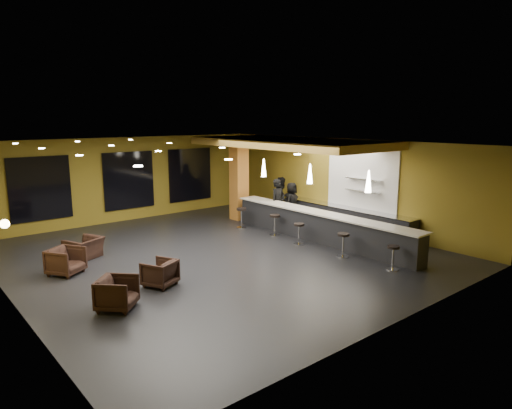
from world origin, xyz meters
TOP-DOWN VIEW (x-y plane):
  - floor at (0.00, 0.00)m, footprint 12.00×13.00m
  - ceiling at (0.00, 0.00)m, footprint 12.00×13.00m
  - wall_back at (0.00, 6.55)m, footprint 12.00×0.10m
  - wall_front at (0.00, -6.55)m, footprint 12.00×0.10m
  - wall_left at (-6.05, 0.00)m, footprint 0.10×13.00m
  - wall_right at (6.05, 0.00)m, footprint 0.10×13.00m
  - wood_soffit at (4.00, 1.00)m, footprint 3.60×8.00m
  - window_left at (-3.50, 6.44)m, footprint 2.20×0.06m
  - window_center at (0.00, 6.44)m, footprint 2.20×0.06m
  - window_right at (3.00, 6.44)m, footprint 2.20×0.06m
  - tile_backsplash at (5.96, -1.00)m, footprint 0.06×3.20m
  - bar_counter at (3.65, -1.00)m, footprint 0.60×8.00m
  - bar_top at (3.65, -1.00)m, footprint 0.78×8.10m
  - prep_counter at (5.65, -0.50)m, footprint 0.70×6.00m
  - prep_top at (5.65, -0.50)m, footprint 0.72×6.00m
  - wall_shelf_lower at (5.82, -1.20)m, footprint 0.30×1.50m
  - wall_shelf_upper at (5.82, -1.20)m, footprint 0.30×1.50m
  - column at (3.65, 3.60)m, footprint 0.60×0.60m
  - wall_sconce at (-5.88, 0.50)m, footprint 0.22×0.22m
  - pendant_0 at (3.65, -3.00)m, footprint 0.20×0.20m
  - pendant_1 at (3.65, -0.50)m, footprint 0.20×0.20m
  - pendant_2 at (3.65, 2.00)m, footprint 0.20×0.20m
  - staff_a at (4.15, 1.69)m, footprint 0.72×0.50m
  - staff_b at (5.14, 2.53)m, footprint 0.96×0.79m
  - staff_c at (5.01, 1.79)m, footprint 0.95×0.79m
  - armchair_a at (-4.21, -1.99)m, footprint 1.15×1.15m
  - armchair_b at (-2.77, -1.31)m, footprint 1.00×1.01m
  - armchair_c at (-4.35, 1.16)m, footprint 1.14×1.14m
  - armchair_d at (-3.44, 2.32)m, footprint 1.26×1.19m
  - bar_stool_0 at (2.97, -4.46)m, footprint 0.36×0.36m
  - bar_stool_1 at (2.83, -2.76)m, footprint 0.39×0.39m
  - bar_stool_2 at (2.79, -0.86)m, footprint 0.38×0.38m
  - bar_stool_3 at (2.97, 0.58)m, footprint 0.40×0.40m
  - bar_stool_4 at (2.74, 2.28)m, footprint 0.41×0.41m

SIDE VIEW (x-z plane):
  - floor at x=0.00m, z-range -0.10..0.00m
  - armchair_d at x=-3.44m, z-range 0.00..0.64m
  - armchair_b at x=-2.77m, z-range 0.00..0.70m
  - armchair_a at x=-4.21m, z-range 0.00..0.75m
  - armchair_c at x=-4.35m, z-range 0.00..0.76m
  - prep_counter at x=5.65m, z-range 0.00..0.86m
  - bar_stool_0 at x=2.97m, z-range 0.10..0.82m
  - bar_stool_2 at x=2.79m, z-range 0.10..0.85m
  - bar_stool_1 at x=2.83m, z-range 0.11..0.87m
  - bar_counter at x=3.65m, z-range 0.00..1.00m
  - bar_stool_3 at x=2.97m, z-range 0.11..0.89m
  - bar_stool_4 at x=2.74m, z-range 0.11..0.91m
  - staff_c at x=5.01m, z-range 0.00..1.66m
  - prep_top at x=5.65m, z-range 0.87..0.90m
  - staff_b at x=5.14m, z-range 0.00..1.81m
  - staff_a at x=4.15m, z-range 0.00..1.89m
  - bar_top at x=3.65m, z-range 1.00..1.05m
  - wall_shelf_lower at x=5.82m, z-range 1.59..1.61m
  - window_left at x=-3.50m, z-range 0.50..2.90m
  - window_center at x=0.00m, z-range 0.50..2.90m
  - window_right at x=3.00m, z-range 0.50..2.90m
  - wall_back at x=0.00m, z-range 0.00..3.50m
  - wall_front at x=0.00m, z-range 0.00..3.50m
  - wall_left at x=-6.05m, z-range 0.00..3.50m
  - wall_right at x=6.05m, z-range 0.00..3.50m
  - column at x=3.65m, z-range 0.00..3.50m
  - wall_sconce at x=-5.88m, z-range 1.69..1.91m
  - tile_backsplash at x=5.96m, z-range 0.80..3.20m
  - wall_shelf_upper at x=5.82m, z-range 2.03..2.06m
  - pendant_0 at x=3.65m, z-range 2.00..2.70m
  - pendant_1 at x=3.65m, z-range 2.00..2.70m
  - pendant_2 at x=3.65m, z-range 2.00..2.70m
  - wood_soffit at x=4.00m, z-range 3.22..3.50m
  - ceiling at x=0.00m, z-range 3.50..3.60m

